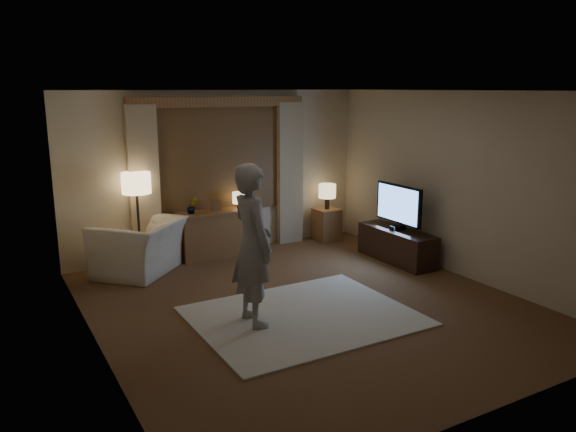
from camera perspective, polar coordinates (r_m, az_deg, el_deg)
room at (r=7.10m, az=0.05°, el=2.36°), size 5.04×5.54×2.64m
rug at (r=6.71m, az=1.56°, el=-10.12°), size 2.50×2.00×0.02m
sideboard at (r=9.00m, az=-7.22°, el=-1.90°), size 1.20×0.40×0.70m
picture_frame at (r=8.89m, az=-7.30°, el=0.91°), size 0.16×0.02×0.20m
plant at (r=8.74m, az=-9.73°, el=0.95°), size 0.17×0.13×0.30m
table_lamp_sideboard at (r=9.03m, az=-4.97°, el=1.78°), size 0.22×0.22×0.30m
floor_lamp at (r=8.44m, az=-15.14°, el=2.73°), size 0.42×0.42×1.44m
armchair at (r=8.39m, az=-14.84°, el=-3.08°), size 1.57×1.57×0.77m
side_table at (r=9.91m, az=3.96°, el=-0.86°), size 0.40×0.40×0.56m
table_lamp_side at (r=9.79m, az=4.01°, el=2.49°), size 0.30×0.30×0.44m
tv_stand at (r=8.86m, az=11.01°, el=-2.94°), size 0.45×1.40×0.50m
tv at (r=8.71m, az=11.17°, el=1.09°), size 0.24×0.97×0.70m
person at (r=6.23m, az=-3.64°, el=-2.95°), size 0.45×0.68×1.83m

